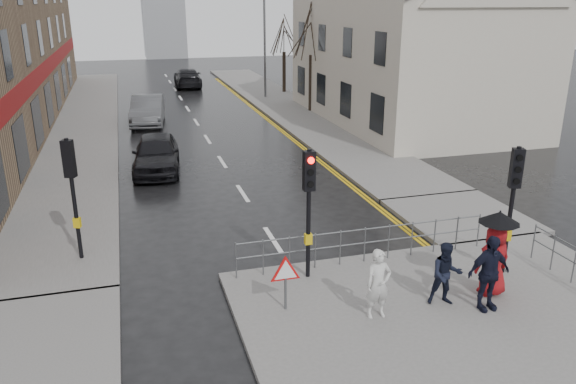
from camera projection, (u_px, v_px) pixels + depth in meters
ground at (303, 285)px, 14.36m from camera, size 120.00×120.00×0.00m
near_pavement at (486, 340)px, 11.95m from camera, size 10.00×9.00×0.14m
left_pavement at (83, 121)px, 33.51m from camera, size 4.00×44.00×0.14m
right_pavement at (283, 104)px, 38.75m from camera, size 4.00×40.00×0.14m
pavement_bridge_right at (460, 216)px, 18.77m from camera, size 4.00×4.20×0.14m
pavement_stub_left at (21, 346)px, 11.72m from camera, size 4.00×4.20×0.14m
building_right_cream at (407, 39)px, 32.31m from camera, size 9.00×16.40×10.10m
traffic_signal_near_left at (309, 192)px, 13.79m from camera, size 0.28×0.27×3.40m
traffic_signal_near_right at (514, 188)px, 14.02m from camera, size 0.34×0.33×3.40m
traffic_signal_far_left at (71, 178)px, 14.84m from camera, size 0.34×0.33×3.40m
guard_railing_front at (365, 237)px, 15.14m from camera, size 7.14×0.04×1.00m
warning_sign at (286, 274)px, 12.71m from camera, size 0.80×0.07×1.35m
street_lamp at (262, 33)px, 39.79m from camera, size 1.83×0.25×8.00m
tree_near at (311, 30)px, 34.64m from camera, size 2.40×2.40×6.58m
tree_far at (284, 35)px, 42.27m from camera, size 2.40×2.40×5.64m
pedestrian_a at (378, 284)px, 12.45m from camera, size 0.59×0.39×1.62m
pedestrian_b at (446, 274)px, 12.99m from camera, size 0.88×0.77×1.54m
pedestrian_with_umbrella at (495, 251)px, 13.32m from camera, size 0.96×0.96×2.14m
pedestrian_d at (489, 273)px, 12.74m from camera, size 1.08×0.47×1.82m
car_parked at (156, 153)px, 23.64m from camera, size 2.31×4.79×1.58m
car_mid at (148, 110)px, 32.63m from camera, size 2.30×5.17×1.65m
car_far at (188, 78)px, 46.56m from camera, size 2.41×5.34×1.52m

